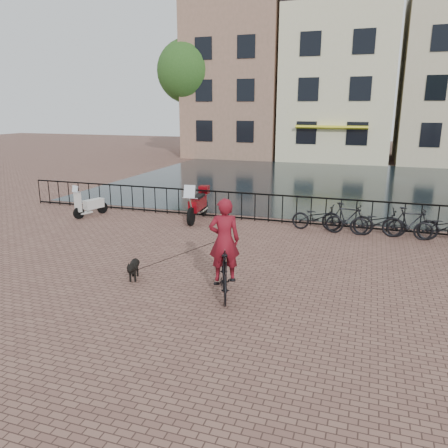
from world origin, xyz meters
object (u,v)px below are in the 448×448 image
(cyclist, at_px, (224,253))
(motorcycle, at_px, (198,200))
(dog, at_px, (134,269))
(scooter, at_px, (90,199))

(cyclist, height_order, motorcycle, cyclist)
(dog, bearing_deg, cyclist, -24.72)
(cyclist, height_order, scooter, cyclist)
(cyclist, distance_m, scooter, 8.81)
(dog, distance_m, scooter, 6.93)
(dog, xyz_separation_m, motorcycle, (-0.65, 5.75, 0.48))
(dog, bearing_deg, motorcycle, 76.33)
(cyclist, relative_size, scooter, 1.77)
(motorcycle, height_order, scooter, motorcycle)
(dog, height_order, motorcycle, motorcycle)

